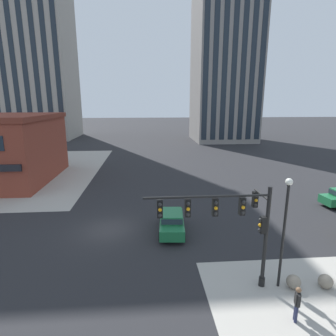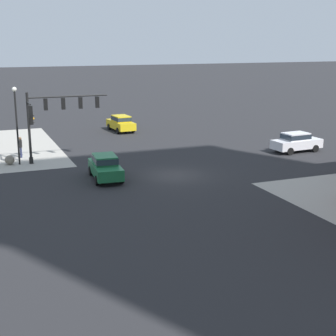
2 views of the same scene
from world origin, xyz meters
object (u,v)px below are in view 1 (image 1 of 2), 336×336
object	(u,v)px
bollard_sphere_curb_a	(294,282)
street_lamp_corner_near	(285,222)
traffic_signal_main	(235,219)
bollard_sphere_curb_b	(326,281)
pedestrian_walking_east	(297,302)
car_main_northbound_far	(172,221)

from	to	relation	value
bollard_sphere_curb_a	street_lamp_corner_near	size ratio (longest dim) A/B	0.12
traffic_signal_main	street_lamp_corner_near	distance (m)	2.54
traffic_signal_main	bollard_sphere_curb_b	xyz separation A→B (m)	(4.95, -0.58, -3.47)
street_lamp_corner_near	bollard_sphere_curb_a	bearing A→B (deg)	-17.40
pedestrian_walking_east	street_lamp_corner_near	world-z (taller)	street_lamp_corner_near
car_main_northbound_far	pedestrian_walking_east	bearing A→B (deg)	-62.21
bollard_sphere_curb_a	car_main_northbound_far	size ratio (longest dim) A/B	0.16
bollard_sphere_curb_a	traffic_signal_main	bearing A→B (deg)	171.52
pedestrian_walking_east	street_lamp_corner_near	xyz separation A→B (m)	(0.38, 2.40, 2.72)
traffic_signal_main	street_lamp_corner_near	xyz separation A→B (m)	(2.52, -0.26, -0.12)
traffic_signal_main	street_lamp_corner_near	size ratio (longest dim) A/B	1.07
traffic_signal_main	car_main_northbound_far	size ratio (longest dim) A/B	1.42
bollard_sphere_curb_b	pedestrian_walking_east	world-z (taller)	pedestrian_walking_east
pedestrian_walking_east	car_main_northbound_far	world-z (taller)	pedestrian_walking_east
street_lamp_corner_near	car_main_northbound_far	bearing A→B (deg)	127.79
bollard_sphere_curb_a	pedestrian_walking_east	xyz separation A→B (m)	(-1.09, -2.18, 0.63)
traffic_signal_main	pedestrian_walking_east	size ratio (longest dim) A/B	3.71
bollard_sphere_curb_a	car_main_northbound_far	distance (m)	9.03
pedestrian_walking_east	bollard_sphere_curb_a	bearing A→B (deg)	63.30
traffic_signal_main	bollard_sphere_curb_b	bearing A→B (deg)	-6.73
pedestrian_walking_east	car_main_northbound_far	distance (m)	10.20
traffic_signal_main	pedestrian_walking_east	world-z (taller)	traffic_signal_main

